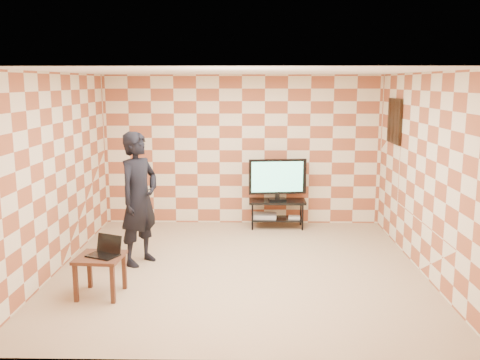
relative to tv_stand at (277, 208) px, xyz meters
name	(u,v)px	position (x,y,z in m)	size (l,w,h in m)	color
floor	(239,269)	(-0.63, -2.16, -0.37)	(5.00, 5.00, 0.00)	tan
wall_back	(242,150)	(-0.63, 0.34, 0.98)	(5.00, 0.02, 2.70)	beige
wall_front	(233,221)	(-0.63, -4.66, 0.98)	(5.00, 0.02, 2.70)	beige
wall_left	(56,173)	(-3.13, -2.16, 0.98)	(0.02, 5.00, 2.70)	beige
wall_right	(425,174)	(1.87, -2.16, 0.98)	(0.02, 5.00, 2.70)	beige
ceiling	(239,72)	(-0.63, -2.16, 2.33)	(5.00, 5.00, 0.02)	white
wall_art	(395,121)	(1.84, -0.61, 1.58)	(0.04, 0.72, 0.72)	black
tv_stand	(277,208)	(0.00, 0.00, 0.00)	(1.00, 0.45, 0.50)	black
tv	(277,178)	(0.00, 0.00, 0.54)	(1.02, 0.23, 0.74)	black
dvd_player	(264,216)	(-0.23, 0.03, -0.16)	(0.44, 0.31, 0.07)	#ACACAE
game_console	(294,217)	(0.31, -0.02, -0.17)	(0.20, 0.15, 0.05)	silver
side_table	(100,263)	(-2.30, -3.13, 0.05)	(0.57, 0.57, 0.50)	#3B2518
laptop	(105,251)	(-2.24, -3.10, 0.19)	(0.44, 0.40, 0.24)	black
person	(139,199)	(-2.05, -1.94, 0.58)	(0.69, 0.45, 1.89)	black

